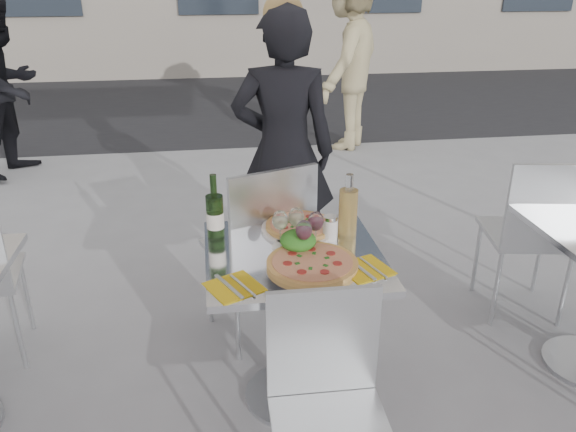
{
  "coord_description": "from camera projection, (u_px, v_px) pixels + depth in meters",
  "views": [
    {
      "loc": [
        -0.32,
        -2.03,
        1.82
      ],
      "look_at": [
        0.0,
        0.15,
        0.85
      ],
      "focal_mm": 35.0,
      "sensor_mm": 36.0,
      "label": 1
    }
  ],
  "objects": [
    {
      "name": "ground",
      "position": [
        293.0,
        396.0,
        2.61
      ],
      "size": [
        80.0,
        80.0,
        0.0
      ],
      "primitive_type": "plane",
      "color": "slate"
    },
    {
      "name": "street_asphalt",
      "position": [
        227.0,
        101.0,
        8.5
      ],
      "size": [
        24.0,
        5.0,
        0.0
      ],
      "primitive_type": "cube",
      "color": "black",
      "rests_on": "ground"
    },
    {
      "name": "main_table",
      "position": [
        293.0,
        296.0,
        2.4
      ],
      "size": [
        0.72,
        0.72,
        0.75
      ],
      "color": "#B7BABF",
      "rests_on": "ground"
    },
    {
      "name": "chair_far",
      "position": [
        263.0,
        241.0,
        2.78
      ],
      "size": [
        0.58,
        0.59,
        0.99
      ],
      "rotation": [
        0.0,
        0.0,
        3.49
      ],
      "color": "silver",
      "rests_on": "ground"
    },
    {
      "name": "chair_near",
      "position": [
        328.0,
        395.0,
        1.88
      ],
      "size": [
        0.4,
        0.41,
        0.86
      ],
      "rotation": [
        0.0,
        0.0,
        -0.02
      ],
      "color": "silver",
      "rests_on": "ground"
    },
    {
      "name": "side_chair_rfar",
      "position": [
        535.0,
        227.0,
        2.98
      ],
      "size": [
        0.5,
        0.51,
        0.95
      ],
      "rotation": [
        0.0,
        0.0,
        2.97
      ],
      "color": "silver",
      "rests_on": "ground"
    },
    {
      "name": "woman_diner",
      "position": [
        284.0,
        152.0,
        3.3
      ],
      "size": [
        0.66,
        0.49,
        1.67
      ],
      "primitive_type": "imported",
      "rotation": [
        0.0,
        0.0,
        2.98
      ],
      "color": "black",
      "rests_on": "ground"
    },
    {
      "name": "pedestrian_a",
      "position": [
        6.0,
        87.0,
        5.19
      ],
      "size": [
        0.86,
        0.97,
        1.65
      ],
      "primitive_type": "imported",
      "rotation": [
        0.0,
        0.0,
        1.22
      ],
      "color": "black",
      "rests_on": "ground"
    },
    {
      "name": "pedestrian_b",
      "position": [
        348.0,
        60.0,
        5.92
      ],
      "size": [
        1.25,
        1.4,
        1.89
      ],
      "primitive_type": "imported",
      "rotation": [
        0.0,
        0.0,
        4.14
      ],
      "color": "tan",
      "rests_on": "ground"
    },
    {
      "name": "pizza_near",
      "position": [
        312.0,
        263.0,
        2.21
      ],
      "size": [
        0.36,
        0.36,
        0.02
      ],
      "color": "tan",
      "rests_on": "main_table"
    },
    {
      "name": "pizza_far",
      "position": [
        300.0,
        227.0,
        2.51
      ],
      "size": [
        0.35,
        0.35,
        0.03
      ],
      "color": "white",
      "rests_on": "main_table"
    },
    {
      "name": "salad_plate",
      "position": [
        298.0,
        242.0,
        2.32
      ],
      "size": [
        0.22,
        0.22,
        0.09
      ],
      "color": "white",
      "rests_on": "main_table"
    },
    {
      "name": "wine_bottle",
      "position": [
        215.0,
        215.0,
        2.38
      ],
      "size": [
        0.07,
        0.08,
        0.29
      ],
      "color": "#27491B",
      "rests_on": "main_table"
    },
    {
      "name": "carafe",
      "position": [
        348.0,
        212.0,
        2.4
      ],
      "size": [
        0.08,
        0.08,
        0.29
      ],
      "color": "tan",
      "rests_on": "main_table"
    },
    {
      "name": "sugar_shaker",
      "position": [
        330.0,
        228.0,
        2.41
      ],
      "size": [
        0.06,
        0.06,
        0.11
      ],
      "color": "white",
      "rests_on": "main_table"
    },
    {
      "name": "wineglass_white_a",
      "position": [
        280.0,
        221.0,
        2.33
      ],
      "size": [
        0.07,
        0.07,
        0.16
      ],
      "color": "white",
      "rests_on": "main_table"
    },
    {
      "name": "wineglass_white_b",
      "position": [
        296.0,
        219.0,
        2.36
      ],
      "size": [
        0.07,
        0.07,
        0.16
      ],
      "color": "white",
      "rests_on": "main_table"
    },
    {
      "name": "wineglass_red_a",
      "position": [
        304.0,
        231.0,
        2.24
      ],
      "size": [
        0.07,
        0.07,
        0.16
      ],
      "color": "white",
      "rests_on": "main_table"
    },
    {
      "name": "wineglass_red_b",
      "position": [
        316.0,
        223.0,
        2.32
      ],
      "size": [
        0.07,
        0.07,
        0.16
      ],
      "color": "white",
      "rests_on": "main_table"
    },
    {
      "name": "napkin_left",
      "position": [
        234.0,
        287.0,
        2.06
      ],
      "size": [
        0.24,
        0.24,
        0.01
      ],
      "rotation": [
        0.0,
        0.0,
        0.45
      ],
      "color": "gold",
      "rests_on": "main_table"
    },
    {
      "name": "napkin_right",
      "position": [
        365.0,
        269.0,
        2.18
      ],
      "size": [
        0.23,
        0.23,
        0.01
      ],
      "rotation": [
        0.0,
        0.0,
        0.33
      ],
      "color": "gold",
      "rests_on": "main_table"
    }
  ]
}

